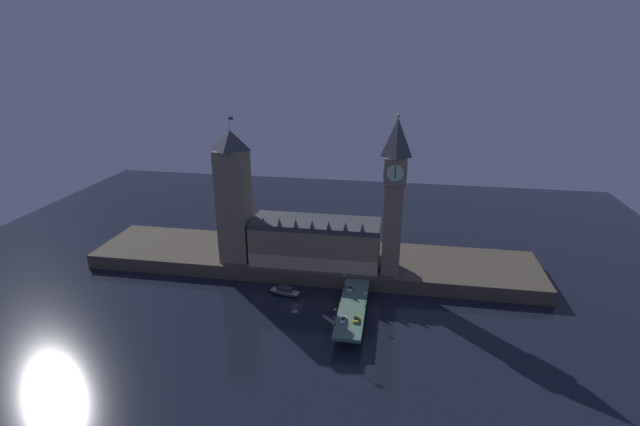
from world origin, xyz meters
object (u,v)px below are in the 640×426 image
(car_northbound_trail, at_px, (343,319))
(street_lamp_far, at_px, (344,279))
(street_lamp_near, at_px, (335,315))
(street_lamp_mid, at_px, (365,298))
(car_northbound_lead, at_px, (350,288))
(victoria_tower, at_px, (234,197))
(car_southbound_lead, at_px, (356,319))
(pedestrian_far_rail, at_px, (345,287))
(clock_tower, at_px, (394,193))
(boat_upstream, at_px, (285,292))

(car_northbound_trail, distance_m, street_lamp_far, 26.61)
(street_lamp_near, xyz_separation_m, street_lamp_mid, (10.22, 14.72, -0.36))
(car_northbound_lead, bearing_deg, victoria_tower, 160.38)
(car_southbound_lead, bearing_deg, street_lamp_mid, 75.41)
(pedestrian_far_rail, relative_size, street_lamp_near, 0.23)
(car_northbound_trail, bearing_deg, street_lamp_near, -130.89)
(victoria_tower, height_order, street_lamp_mid, victoria_tower)
(car_northbound_trail, relative_size, pedestrian_far_rail, 2.69)
(victoria_tower, relative_size, street_lamp_mid, 10.43)
(pedestrian_far_rail, bearing_deg, car_northbound_trail, -84.69)
(clock_tower, distance_m, car_northbound_lead, 45.64)
(car_northbound_trail, relative_size, boat_upstream, 0.29)
(victoria_tower, relative_size, car_southbound_lead, 15.74)
(car_northbound_trail, height_order, car_southbound_lead, car_southbound_lead)
(car_northbound_lead, bearing_deg, clock_tower, 47.32)
(clock_tower, bearing_deg, street_lamp_far, -140.50)
(victoria_tower, height_order, car_northbound_trail, victoria_tower)
(street_lamp_far, relative_size, boat_upstream, 0.40)
(victoria_tower, xyz_separation_m, pedestrian_far_rail, (55.42, -19.53, -31.90))
(street_lamp_near, xyz_separation_m, street_lamp_far, (0.00, 29.44, -0.57))
(car_northbound_trail, bearing_deg, clock_tower, 68.68)
(street_lamp_near, height_order, street_lamp_mid, street_lamp_near)
(car_northbound_trail, height_order, boat_upstream, car_northbound_trail)
(car_northbound_lead, height_order, boat_upstream, car_northbound_lead)
(car_northbound_lead, relative_size, car_southbound_lead, 0.95)
(pedestrian_far_rail, distance_m, boat_upstream, 27.50)
(car_southbound_lead, relative_size, pedestrian_far_rail, 2.63)
(car_northbound_lead, distance_m, street_lamp_near, 27.83)
(clock_tower, xyz_separation_m, car_northbound_lead, (-16.42, -17.81, -38.68))
(car_northbound_lead, bearing_deg, street_lamp_mid, -59.59)
(clock_tower, relative_size, car_southbound_lead, 16.46)
(car_northbound_trail, distance_m, boat_upstream, 39.12)
(street_lamp_far, bearing_deg, boat_upstream, -178.10)
(street_lamp_mid, distance_m, boat_upstream, 40.24)
(car_northbound_lead, xyz_separation_m, car_southbound_lead, (4.71, -23.30, 0.03))
(car_northbound_trail, xyz_separation_m, car_southbound_lead, (4.71, 0.96, 0.09))
(car_southbound_lead, distance_m, street_lamp_mid, 11.45)
(victoria_tower, height_order, street_lamp_near, victoria_tower)
(car_northbound_lead, distance_m, car_southbound_lead, 23.77)
(pedestrian_far_rail, xyz_separation_m, boat_upstream, (-26.99, 0.06, -5.28))
(car_northbound_lead, relative_size, boat_upstream, 0.27)
(clock_tower, height_order, boat_upstream, clock_tower)
(victoria_tower, distance_m, car_northbound_lead, 69.22)
(clock_tower, relative_size, pedestrian_far_rail, 43.31)
(pedestrian_far_rail, bearing_deg, car_northbound_lead, -24.36)
(victoria_tower, distance_m, boat_upstream, 50.69)
(car_northbound_lead, bearing_deg, boat_upstream, 177.81)
(clock_tower, xyz_separation_m, street_lamp_far, (-19.18, -15.81, -35.45))
(boat_upstream, bearing_deg, clock_tower, 20.04)
(pedestrian_far_rail, distance_m, street_lamp_far, 3.22)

